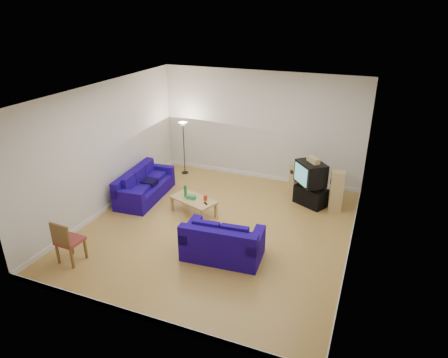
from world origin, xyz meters
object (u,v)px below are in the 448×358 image
at_px(tv_stand, 310,196).
at_px(sofa_loveseat, 222,245).
at_px(coffee_table, 193,201).
at_px(sofa_three_seat, 143,188).
at_px(television, 311,173).

bearing_deg(tv_stand, sofa_loveseat, -84.67).
bearing_deg(coffee_table, sofa_loveseat, -47.29).
bearing_deg(sofa_three_seat, television, 101.35).
distance_m(sofa_three_seat, tv_stand, 4.49).
distance_m(sofa_loveseat, coffee_table, 2.02).
xyz_separation_m(coffee_table, television, (2.58, 1.58, 0.53)).
height_order(sofa_three_seat, television, television).
xyz_separation_m(sofa_three_seat, television, (4.26, 1.22, 0.61)).
bearing_deg(sofa_three_seat, sofa_loveseat, 54.29).
xyz_separation_m(sofa_loveseat, television, (1.21, 3.06, 0.59)).
bearing_deg(sofa_three_seat, tv_stand, 101.53).
relative_size(sofa_three_seat, television, 2.20).
xyz_separation_m(sofa_three_seat, tv_stand, (4.31, 1.25, -0.04)).
height_order(coffee_table, television, television).
bearing_deg(television, sofa_three_seat, -114.11).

